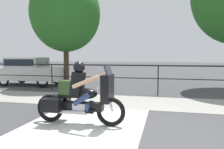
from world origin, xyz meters
The scene contains 7 objects.
ground_plane centered at (0.00, 0.00, 0.00)m, with size 120.00×120.00×0.00m, color #424244.
sidewalk_band centered at (0.00, 3.40, 0.01)m, with size 44.00×2.40×0.01m, color #99968E.
crosswalk_band centered at (-1.64, -0.20, 0.00)m, with size 2.90×6.00×0.01m, color silver.
fence_railing centered at (0.00, 5.05, 1.04)m, with size 36.00×0.05×1.32m.
motorcycle centered at (-1.78, 0.42, 0.70)m, with size 2.34×0.76×1.58m.
parked_car centered at (-7.44, 6.67, 0.93)m, with size 3.95×1.76×1.63m.
tree_behind_car centered at (-5.28, 7.06, 4.11)m, with size 3.95×3.95×6.30m.
Camera 1 is at (0.26, -4.60, 1.70)m, focal length 35.00 mm.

